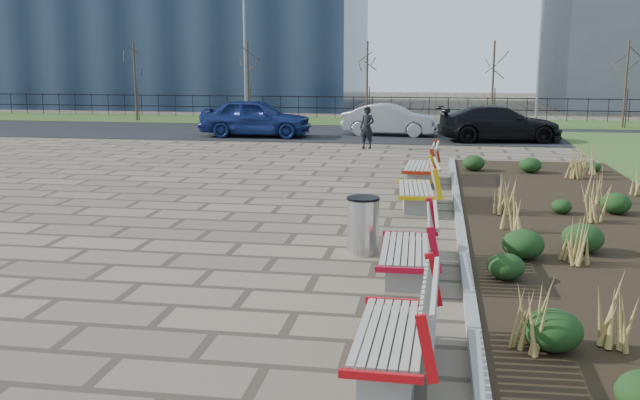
% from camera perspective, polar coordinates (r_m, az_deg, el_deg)
% --- Properties ---
extents(ground, '(120.00, 120.00, 0.00)m').
position_cam_1_polar(ground, '(9.86, -11.61, -8.27)').
color(ground, '#71624E').
rests_on(ground, ground).
extents(planting_bed, '(4.50, 18.00, 0.10)m').
position_cam_1_polar(planting_bed, '(14.32, 20.50, -2.38)').
color(planting_bed, black).
rests_on(planting_bed, ground).
extents(planting_curb, '(0.16, 18.00, 0.15)m').
position_cam_1_polar(planting_curb, '(14.03, 11.14, -2.03)').
color(planting_curb, gray).
rests_on(planting_curb, ground).
extents(grass_verge_far, '(80.00, 5.00, 0.04)m').
position_cam_1_polar(grass_verge_far, '(36.96, 3.97, 6.29)').
color(grass_verge_far, '#33511E').
rests_on(grass_verge_far, ground).
extents(road, '(80.00, 7.00, 0.02)m').
position_cam_1_polar(road, '(31.02, 2.93, 5.31)').
color(road, black).
rests_on(road, ground).
extents(bench_a, '(0.95, 2.12, 1.00)m').
position_cam_1_polar(bench_a, '(7.61, 5.69, -10.08)').
color(bench_a, red).
rests_on(bench_a, ground).
extents(bench_b, '(0.95, 2.12, 1.00)m').
position_cam_1_polar(bench_b, '(10.78, 6.83, -3.62)').
color(bench_b, red).
rests_on(bench_b, ground).
extents(bench_c, '(1.03, 2.15, 1.00)m').
position_cam_1_polar(bench_c, '(15.77, 7.66, 1.13)').
color(bench_c, '#DCA80B').
rests_on(bench_c, ground).
extents(bench_d, '(0.97, 2.13, 1.00)m').
position_cam_1_polar(bench_d, '(19.05, 7.97, 2.88)').
color(bench_d, '#A7210B').
rests_on(bench_d, ground).
extents(litter_bin, '(0.53, 0.53, 0.95)m').
position_cam_1_polar(litter_bin, '(12.04, 3.45, -2.09)').
color(litter_bin, '#B2B2B7').
rests_on(litter_bin, ground).
extents(pedestrian, '(0.65, 0.53, 1.53)m').
position_cam_1_polar(pedestrian, '(26.05, 3.79, 5.81)').
color(pedestrian, black).
rests_on(pedestrian, ground).
extents(car_blue, '(4.62, 1.88, 1.57)m').
position_cam_1_polar(car_blue, '(29.91, -5.17, 6.59)').
color(car_blue, navy).
rests_on(car_blue, road).
extents(car_silver, '(4.11, 1.85, 1.31)m').
position_cam_1_polar(car_silver, '(30.42, 5.64, 6.41)').
color(car_silver, gray).
rests_on(car_silver, road).
extents(car_black, '(5.02, 2.58, 1.39)m').
position_cam_1_polar(car_black, '(28.98, 14.16, 5.96)').
color(car_black, black).
rests_on(car_black, road).
extents(tree_a, '(1.40, 1.40, 4.00)m').
position_cam_1_polar(tree_a, '(38.40, -14.57, 9.16)').
color(tree_a, '#4C3D2D').
rests_on(tree_a, grass_verge_far).
extents(tree_b, '(1.40, 1.40, 4.00)m').
position_cam_1_polar(tree_b, '(36.41, -5.78, 9.37)').
color(tree_b, '#4C3D2D').
rests_on(tree_b, grass_verge_far).
extents(tree_c, '(1.40, 1.40, 4.00)m').
position_cam_1_polar(tree_c, '(35.34, 3.79, 9.34)').
color(tree_c, '#4C3D2D').
rests_on(tree_c, grass_verge_far).
extents(tree_d, '(1.40, 1.40, 4.00)m').
position_cam_1_polar(tree_d, '(35.27, 13.66, 9.04)').
color(tree_d, '#4C3D2D').
rests_on(tree_d, grass_verge_far).
extents(tree_e, '(1.40, 1.40, 4.00)m').
position_cam_1_polar(tree_e, '(36.21, 23.27, 8.50)').
color(tree_e, '#4C3D2D').
rests_on(tree_e, grass_verge_far).
extents(lamp_west, '(0.24, 0.60, 6.00)m').
position_cam_1_polar(lamp_west, '(35.91, -6.02, 10.93)').
color(lamp_west, gray).
rests_on(lamp_west, grass_verge_far).
extents(lamp_east, '(0.24, 0.60, 6.00)m').
position_cam_1_polar(lamp_east, '(34.96, 17.12, 10.49)').
color(lamp_east, gray).
rests_on(lamp_east, grass_verge_far).
extents(railing_fence, '(44.00, 0.10, 1.20)m').
position_cam_1_polar(railing_fence, '(38.40, 4.20, 7.40)').
color(railing_fence, black).
rests_on(railing_fence, grass_verge_far).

